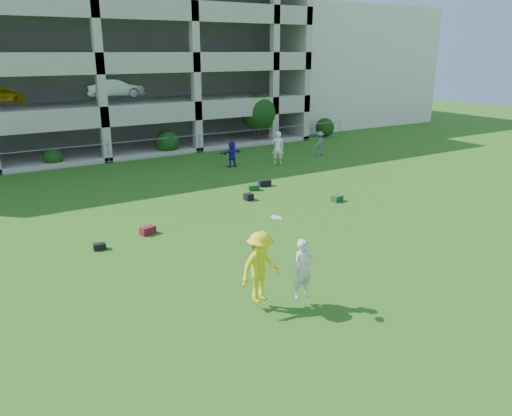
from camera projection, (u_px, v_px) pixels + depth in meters
ground at (301, 283)px, 14.36m from camera, size 100.00×100.00×0.00m
stucco_building at (319, 66)px, 47.11m from camera, size 16.00×14.00×10.00m
bystander_d at (232, 154)px, 28.47m from camera, size 1.45×0.62×1.51m
bystander_e at (278, 148)px, 29.07m from camera, size 0.85×0.75×1.95m
bystander_f at (319, 143)px, 31.77m from camera, size 1.11×0.86×1.51m
bag_red_a at (148, 230)px, 18.14m from camera, size 0.61×0.44×0.28m
bag_black_b at (100, 246)px, 16.73m from camera, size 0.42×0.29×0.22m
bag_green_c at (337, 198)px, 22.10m from camera, size 0.56×0.43×0.26m
crate_d at (249, 197)px, 22.28m from camera, size 0.36×0.36×0.30m
bag_black_e at (265, 183)px, 24.56m from camera, size 0.63×0.37×0.30m
bag_green_g at (254, 188)px, 23.85m from camera, size 0.57×0.43×0.25m
frisbee_contest at (268, 267)px, 12.61m from camera, size 1.97×1.08×2.34m
parking_garage at (65, 56)px, 34.95m from camera, size 30.00×14.00×12.00m
fence at (108, 153)px, 29.54m from camera, size 36.06×0.06×1.20m
shrub_row at (175, 130)px, 32.16m from camera, size 34.38×2.52×3.50m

